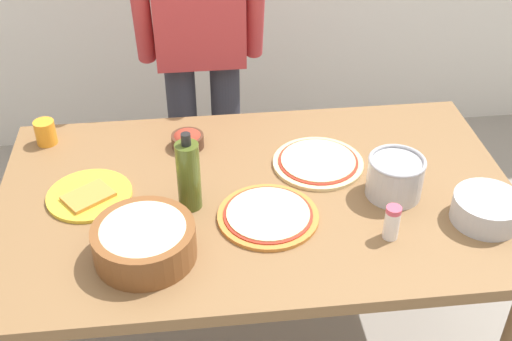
# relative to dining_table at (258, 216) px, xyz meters

# --- Properties ---
(dining_table) EXTENTS (1.60, 0.96, 0.76)m
(dining_table) POSITION_rel_dining_table_xyz_m (0.00, 0.00, 0.00)
(dining_table) COLOR brown
(dining_table) RESTS_ON ground
(person_cook) EXTENTS (0.49, 0.25, 1.62)m
(person_cook) POSITION_rel_dining_table_xyz_m (-0.14, 0.76, 0.27)
(person_cook) COLOR #2D2D38
(person_cook) RESTS_ON ground
(pizza_raw_on_board) EXTENTS (0.30, 0.30, 0.02)m
(pizza_raw_on_board) POSITION_rel_dining_table_xyz_m (0.21, 0.13, 0.10)
(pizza_raw_on_board) COLOR beige
(pizza_raw_on_board) RESTS_ON dining_table
(pizza_cooked_on_tray) EXTENTS (0.30, 0.30, 0.02)m
(pizza_cooked_on_tray) POSITION_rel_dining_table_xyz_m (0.02, -0.12, 0.10)
(pizza_cooked_on_tray) COLOR #C67A33
(pizza_cooked_on_tray) RESTS_ON dining_table
(plate_with_slice) EXTENTS (0.26, 0.26, 0.02)m
(plate_with_slice) POSITION_rel_dining_table_xyz_m (-0.51, 0.04, 0.10)
(plate_with_slice) COLOR gold
(plate_with_slice) RESTS_ON dining_table
(popcorn_bowl) EXTENTS (0.28, 0.28, 0.11)m
(popcorn_bowl) POSITION_rel_dining_table_xyz_m (-0.34, -0.24, 0.15)
(popcorn_bowl) COLOR brown
(popcorn_bowl) RESTS_ON dining_table
(mixing_bowl_steel) EXTENTS (0.20, 0.20, 0.08)m
(mixing_bowl_steel) POSITION_rel_dining_table_xyz_m (0.64, -0.20, 0.13)
(mixing_bowl_steel) COLOR #B7B7BC
(mixing_bowl_steel) RESTS_ON dining_table
(small_sauce_bowl) EXTENTS (0.11, 0.11, 0.06)m
(small_sauce_bowl) POSITION_rel_dining_table_xyz_m (-0.21, 0.29, 0.12)
(small_sauce_bowl) COLOR #4C2D1E
(small_sauce_bowl) RESTS_ON dining_table
(olive_oil_bottle) EXTENTS (0.07, 0.07, 0.26)m
(olive_oil_bottle) POSITION_rel_dining_table_xyz_m (-0.21, -0.04, 0.20)
(olive_oil_bottle) COLOR #47561E
(olive_oil_bottle) RESTS_ON dining_table
(steel_pot) EXTENTS (0.17, 0.17, 0.13)m
(steel_pot) POSITION_rel_dining_table_xyz_m (0.41, -0.05, 0.16)
(steel_pot) COLOR #B7B7BC
(steel_pot) RESTS_ON dining_table
(cup_orange) EXTENTS (0.07, 0.07, 0.08)m
(cup_orange) POSITION_rel_dining_table_xyz_m (-0.69, 0.36, 0.13)
(cup_orange) COLOR orange
(cup_orange) RESTS_ON dining_table
(salt_shaker) EXTENTS (0.04, 0.04, 0.11)m
(salt_shaker) POSITION_rel_dining_table_xyz_m (0.35, -0.24, 0.14)
(salt_shaker) COLOR white
(salt_shaker) RESTS_ON dining_table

